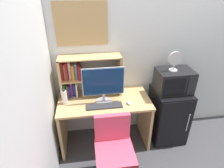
# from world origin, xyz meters

# --- Properties ---
(wall_back) EXTENTS (6.40, 0.04, 2.60)m
(wall_back) POSITION_xyz_m (0.40, 0.02, 1.30)
(wall_back) COLOR silver
(wall_back) RESTS_ON ground_plane
(wall_left) EXTENTS (0.04, 4.40, 2.60)m
(wall_left) POSITION_xyz_m (-1.62, -1.60, 1.30)
(wall_left) COLOR silver
(wall_left) RESTS_ON ground_plane
(desk) EXTENTS (1.22, 0.62, 0.76)m
(desk) POSITION_xyz_m (-0.94, -0.31, 0.52)
(desk) COLOR tan
(desk) RESTS_ON ground_plane
(hutch_bookshelf) EXTENTS (0.81, 0.25, 0.55)m
(hutch_bookshelf) POSITION_xyz_m (-1.22, -0.11, 1.05)
(hutch_bookshelf) COLOR tan
(hutch_bookshelf) RESTS_ON desk
(monitor) EXTENTS (0.53, 0.21, 0.49)m
(monitor) POSITION_xyz_m (-0.95, -0.36, 1.03)
(monitor) COLOR #B7B7BC
(monitor) RESTS_ON desk
(keyboard) EXTENTS (0.46, 0.12, 0.02)m
(keyboard) POSITION_xyz_m (-0.95, -0.46, 0.77)
(keyboard) COLOR #333338
(keyboard) RESTS_ON desk
(computer_mouse) EXTENTS (0.05, 0.09, 0.03)m
(computer_mouse) POSITION_xyz_m (-0.63, -0.45, 0.77)
(computer_mouse) COLOR silver
(computer_mouse) RESTS_ON desk
(water_bottle) EXTENTS (0.06, 0.06, 0.21)m
(water_bottle) POSITION_xyz_m (-1.45, -0.32, 0.85)
(water_bottle) COLOR silver
(water_bottle) RESTS_ON desk
(mini_fridge) EXTENTS (0.49, 0.53, 0.81)m
(mini_fridge) POSITION_xyz_m (0.01, -0.31, 0.41)
(mini_fridge) COLOR black
(mini_fridge) RESTS_ON ground_plane
(microwave) EXTENTS (0.47, 0.34, 0.31)m
(microwave) POSITION_xyz_m (0.01, -0.31, 0.97)
(microwave) COLOR black
(microwave) RESTS_ON mini_fridge
(desk_fan) EXTENTS (0.18, 0.11, 0.26)m
(desk_fan) POSITION_xyz_m (-0.03, -0.31, 1.27)
(desk_fan) COLOR silver
(desk_fan) RESTS_ON microwave
(desk_chair) EXTENTS (0.50, 0.50, 0.83)m
(desk_chair) POSITION_xyz_m (-0.89, -0.89, 0.37)
(desk_chair) COLOR black
(desk_chair) RESTS_ON ground_plane
(wall_corkboard) EXTENTS (0.64, 0.02, 0.53)m
(wall_corkboard) POSITION_xyz_m (-1.17, -0.01, 1.69)
(wall_corkboard) COLOR tan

